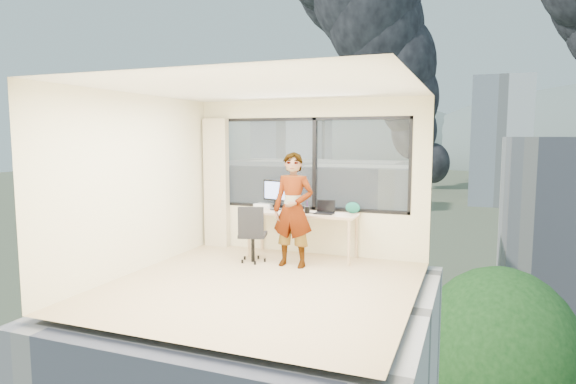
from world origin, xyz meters
The scene contains 25 objects.
floor centered at (0.00, 0.00, 0.00)m, with size 4.00×4.00×0.01m, color tan.
ceiling centered at (0.00, 0.00, 2.60)m, with size 4.00×4.00×0.01m, color white.
wall_front centered at (0.00, -2.00, 1.30)m, with size 4.00×0.01×2.60m, color beige.
wall_left centered at (-2.00, 0.00, 1.30)m, with size 0.01×4.00×2.60m, color beige.
wall_right centered at (2.00, 0.00, 1.30)m, with size 0.01×4.00×2.60m, color beige.
window_wall centered at (0.05, 2.00, 1.52)m, with size 3.30×0.16×1.55m, color black, non-canonical shape.
curtain centered at (-1.72, 1.88, 1.15)m, with size 0.45×0.14×2.30m, color beige.
desk centered at (0.00, 1.66, 0.38)m, with size 1.80×0.60×0.75m, color tan.
chair centered at (-0.63, 1.07, 0.46)m, with size 0.47×0.47×0.93m, color black, non-canonical shape.
person centered at (0.06, 1.06, 0.87)m, with size 0.64×0.42×1.75m, color #2D2D33.
monitor centered at (-0.51, 1.74, 1.01)m, with size 0.51×0.11×0.51m, color black, non-canonical shape.
game_console centered at (-0.80, 1.90, 0.78)m, with size 0.29×0.24×0.07m, color white.
laptop centered at (0.39, 1.60, 0.85)m, with size 0.30×0.32×0.19m, color black, non-canonical shape.
cellphone centered at (0.18, 1.59, 0.76)m, with size 0.10×0.05×0.01m, color black.
pen_cup centered at (0.11, 1.56, 0.80)m, with size 0.09×0.09×0.11m, color black.
handbag centered at (0.80, 1.83, 0.84)m, with size 0.23×0.12×0.18m, color #0D5346.
exterior_ground centered at (0.00, 120.00, -14.00)m, with size 400.00×400.00×0.04m, color #515B3D.
near_bldg_a centered at (-9.00, 30.00, -7.00)m, with size 16.00×12.00×14.00m, color beige.
far_tower_a centered at (-35.00, 95.00, 0.00)m, with size 14.00×14.00×28.00m, color silver.
far_tower_b centered at (8.00, 120.00, 1.00)m, with size 13.00×13.00×30.00m, color silver.
far_tower_d centered at (-60.00, 150.00, -3.00)m, with size 16.00×14.00×22.00m, color silver.
hill_a centered at (-120.00, 320.00, -14.00)m, with size 288.00×216.00×90.00m, color slate.
tree_a centered at (-16.00, 22.00, -10.00)m, with size 7.00×7.00×8.00m, color #1D4B19, non-canonical shape.
tree_b centered at (4.00, 18.00, -9.50)m, with size 7.60×7.60×9.00m, color #1D4B19, non-canonical shape.
smoke_plume_a centered at (-10.00, 150.00, 39.00)m, with size 40.00×24.00×90.00m, color black, non-canonical shape.
Camera 1 is at (2.61, -5.79, 1.97)m, focal length 30.31 mm.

